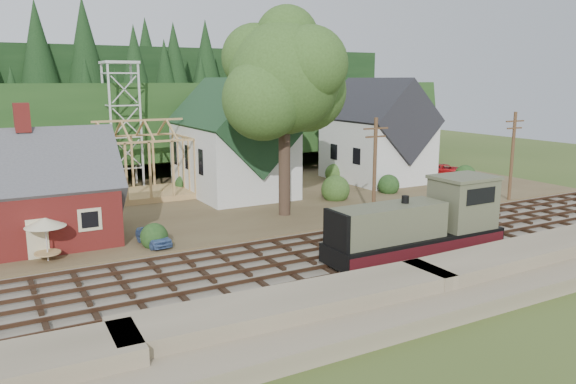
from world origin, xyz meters
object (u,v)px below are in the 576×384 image
locomotive (422,226)px  car_blue (153,236)px  patio_set (45,224)px  car_red (447,170)px

locomotive → car_blue: locomotive is taller
patio_set → locomotive: bearing=-26.2°
car_red → patio_set: (-42.32, -10.75, 1.61)m
car_red → car_blue: bearing=136.1°
locomotive → patio_set: size_ratio=4.54×
car_blue → locomotive: bearing=-42.8°
car_blue → patio_set: size_ratio=1.32×
car_red → patio_set: bearing=134.0°
car_blue → car_red: car_red is taller
car_blue → car_red: (36.00, 10.58, 0.01)m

